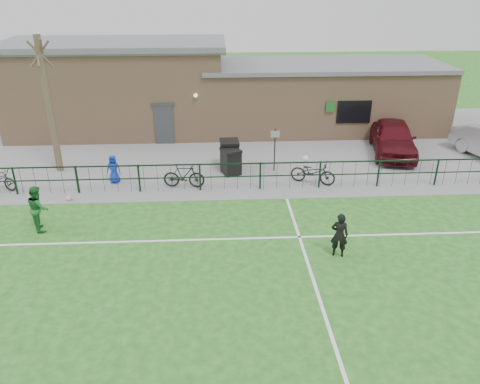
{
  "coord_description": "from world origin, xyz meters",
  "views": [
    {
      "loc": [
        -0.77,
        -9.8,
        8.28
      ],
      "look_at": [
        0.0,
        5.0,
        1.3
      ],
      "focal_mm": 35.0,
      "sensor_mm": 36.0,
      "label": 1
    }
  ],
  "objects_px": {
    "outfield_player": "(38,208)",
    "bare_tree": "(49,107)",
    "ball_ground": "(69,198)",
    "wheelie_bin_right": "(231,162)",
    "bicycle_e": "(313,172)",
    "bicycle_d": "(184,176)",
    "sign_post": "(275,150)",
    "wheelie_bin_left": "(230,155)",
    "car_maroon": "(393,138)",
    "spectator_child": "(114,169)"
  },
  "relations": [
    {
      "from": "outfield_player",
      "to": "bare_tree",
      "type": "bearing_deg",
      "value": -17.5
    },
    {
      "from": "bare_tree",
      "to": "ball_ground",
      "type": "height_order",
      "value": "bare_tree"
    },
    {
      "from": "wheelie_bin_right",
      "to": "bicycle_e",
      "type": "distance_m",
      "value": 3.7
    },
    {
      "from": "bare_tree",
      "to": "bicycle_d",
      "type": "xyz_separation_m",
      "value": [
        5.81,
        -2.16,
        -2.46
      ]
    },
    {
      "from": "sign_post",
      "to": "bicycle_e",
      "type": "distance_m",
      "value": 2.16
    },
    {
      "from": "wheelie_bin_left",
      "to": "outfield_player",
      "type": "distance_m",
      "value": 8.69
    },
    {
      "from": "car_maroon",
      "to": "ball_ground",
      "type": "xyz_separation_m",
      "value": [
        -14.71,
        -4.62,
        -0.72
      ]
    },
    {
      "from": "sign_post",
      "to": "car_maroon",
      "type": "relative_size",
      "value": 0.42
    },
    {
      "from": "sign_post",
      "to": "outfield_player",
      "type": "xyz_separation_m",
      "value": [
        -8.88,
        -4.87,
        -0.2
      ]
    },
    {
      "from": "car_maroon",
      "to": "bicycle_e",
      "type": "bearing_deg",
      "value": -131.85
    },
    {
      "from": "wheelie_bin_right",
      "to": "outfield_player",
      "type": "bearing_deg",
      "value": -168.54
    },
    {
      "from": "bare_tree",
      "to": "wheelie_bin_left",
      "type": "xyz_separation_m",
      "value": [
        7.8,
        -0.09,
        -2.36
      ]
    },
    {
      "from": "bicycle_d",
      "to": "ball_ground",
      "type": "relative_size",
      "value": 7.47
    },
    {
      "from": "bare_tree",
      "to": "wheelie_bin_right",
      "type": "height_order",
      "value": "bare_tree"
    },
    {
      "from": "wheelie_bin_right",
      "to": "spectator_child",
      "type": "distance_m",
      "value": 5.11
    },
    {
      "from": "wheelie_bin_left",
      "to": "bicycle_e",
      "type": "bearing_deg",
      "value": -31.37
    },
    {
      "from": "bicycle_d",
      "to": "bicycle_e",
      "type": "distance_m",
      "value": 5.5
    },
    {
      "from": "wheelie_bin_right",
      "to": "sign_post",
      "type": "xyz_separation_m",
      "value": [
        1.99,
        0.22,
        0.46
      ]
    },
    {
      "from": "bicycle_e",
      "to": "outfield_player",
      "type": "bearing_deg",
      "value": 131.33
    },
    {
      "from": "ball_ground",
      "to": "bicycle_e",
      "type": "bearing_deg",
      "value": 6.67
    },
    {
      "from": "bare_tree",
      "to": "bicycle_e",
      "type": "distance_m",
      "value": 11.75
    },
    {
      "from": "bicycle_d",
      "to": "sign_post",
      "type": "bearing_deg",
      "value": -62.13
    },
    {
      "from": "bicycle_d",
      "to": "spectator_child",
      "type": "distance_m",
      "value": 3.1
    },
    {
      "from": "wheelie_bin_right",
      "to": "bicycle_e",
      "type": "bearing_deg",
      "value": -42.64
    },
    {
      "from": "car_maroon",
      "to": "spectator_child",
      "type": "height_order",
      "value": "car_maroon"
    },
    {
      "from": "ball_ground",
      "to": "bare_tree",
      "type": "bearing_deg",
      "value": 111.57
    },
    {
      "from": "sign_post",
      "to": "ball_ground",
      "type": "bearing_deg",
      "value": -162.72
    },
    {
      "from": "bare_tree",
      "to": "ball_ground",
      "type": "xyz_separation_m",
      "value": [
        1.27,
        -3.22,
        -2.88
      ]
    },
    {
      "from": "bare_tree",
      "to": "outfield_player",
      "type": "xyz_separation_m",
      "value": [
        0.94,
        -5.43,
        -2.18
      ]
    },
    {
      "from": "bicycle_d",
      "to": "bicycle_e",
      "type": "bearing_deg",
      "value": -82.7
    },
    {
      "from": "wheelie_bin_left",
      "to": "ball_ground",
      "type": "distance_m",
      "value": 7.25
    },
    {
      "from": "spectator_child",
      "to": "ball_ground",
      "type": "distance_m",
      "value": 2.33
    },
    {
      "from": "outfield_player",
      "to": "ball_ground",
      "type": "bearing_deg",
      "value": -35.83
    },
    {
      "from": "bare_tree",
      "to": "wheelie_bin_right",
      "type": "bearing_deg",
      "value": -5.65
    },
    {
      "from": "bicycle_d",
      "to": "outfield_player",
      "type": "height_order",
      "value": "outfield_player"
    },
    {
      "from": "bare_tree",
      "to": "car_maroon",
      "type": "distance_m",
      "value": 16.19
    },
    {
      "from": "wheelie_bin_left",
      "to": "car_maroon",
      "type": "bearing_deg",
      "value": 8.04
    },
    {
      "from": "car_maroon",
      "to": "bicycle_d",
      "type": "bearing_deg",
      "value": -148.93
    },
    {
      "from": "car_maroon",
      "to": "ball_ground",
      "type": "bearing_deg",
      "value": -150.8
    },
    {
      "from": "outfield_player",
      "to": "bicycle_d",
      "type": "bearing_deg",
      "value": -83.45
    },
    {
      "from": "ball_ground",
      "to": "spectator_child",
      "type": "bearing_deg",
      "value": 48.33
    },
    {
      "from": "wheelie_bin_left",
      "to": "spectator_child",
      "type": "xyz_separation_m",
      "value": [
        -5.02,
        -1.43,
        0.0
      ]
    },
    {
      "from": "outfield_player",
      "to": "spectator_child",
      "type": "bearing_deg",
      "value": -52.54
    },
    {
      "from": "bare_tree",
      "to": "bicycle_e",
      "type": "bearing_deg",
      "value": -10.25
    },
    {
      "from": "spectator_child",
      "to": "ball_ground",
      "type": "xyz_separation_m",
      "value": [
        -1.51,
        -1.7,
        -0.53
      ]
    },
    {
      "from": "bare_tree",
      "to": "wheelie_bin_left",
      "type": "height_order",
      "value": "bare_tree"
    },
    {
      "from": "sign_post",
      "to": "outfield_player",
      "type": "bearing_deg",
      "value": -151.24
    },
    {
      "from": "wheelie_bin_left",
      "to": "bicycle_e",
      "type": "height_order",
      "value": "wheelie_bin_left"
    },
    {
      "from": "bicycle_d",
      "to": "wheelie_bin_left",
      "type": "bearing_deg",
      "value": -37.76
    },
    {
      "from": "bare_tree",
      "to": "spectator_child",
      "type": "relative_size",
      "value": 4.81
    }
  ]
}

